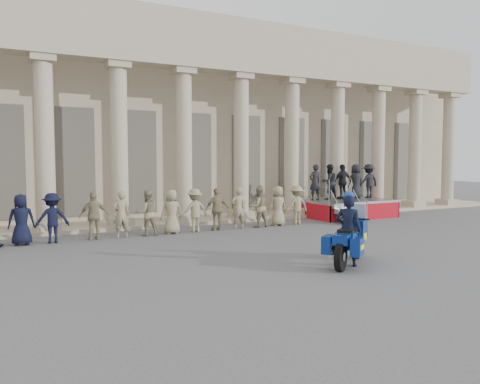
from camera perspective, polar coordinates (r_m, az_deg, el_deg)
ground at (r=11.53m, az=1.33°, el=-9.37°), size 90.00×90.00×0.00m
building at (r=25.23m, az=-15.11°, el=8.09°), size 40.00×12.50×9.00m
officer_rank at (r=16.04m, az=-22.54°, el=-2.99°), size 20.10×0.61×1.60m
reviewing_stand at (r=22.43m, az=12.94°, el=0.43°), size 4.12×3.88×2.44m
motorcycle at (r=12.21m, az=13.18°, el=-5.60°), size 1.99×1.65×1.50m
rider at (r=12.04m, az=13.07°, el=-4.38°), size 0.73×0.78×1.88m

